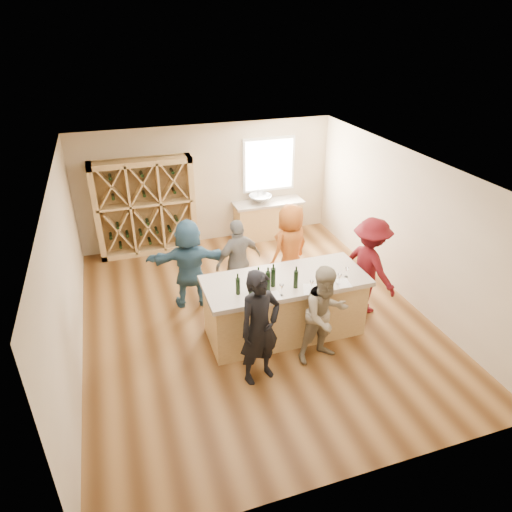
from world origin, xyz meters
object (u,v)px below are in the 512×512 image
object	(u,v)px
wine_rack	(145,208)
wine_bottle_d	(268,281)
person_near_left	(260,328)
tasting_counter_base	(285,308)
wine_bottle_a	(238,286)
wine_bottle_e	(273,277)
person_far_mid	(239,261)
wine_bottle_b	(251,287)
person_far_right	(290,248)
sink	(260,199)
wine_bottle_c	(258,280)
person_far_left	(190,264)
person_server	(369,266)
wine_bottle_f	(296,279)
person_near_right	(325,315)

from	to	relation	value
wine_rack	wine_bottle_d	world-z (taller)	wine_rack
wine_bottle_d	person_near_left	size ratio (longest dim) A/B	0.18
tasting_counter_base	wine_bottle_a	world-z (taller)	wine_bottle_a
wine_bottle_e	person_far_mid	bearing A→B (deg)	96.61
wine_bottle_b	person_far_right	xyz separation A→B (m)	(1.32, 1.64, -0.34)
person_far_mid	sink	bearing A→B (deg)	-134.05
wine_bottle_d	wine_bottle_e	distance (m)	0.14
wine_bottle_c	person_far_left	world-z (taller)	person_far_left
person_server	wine_bottle_f	distance (m)	1.74
wine_bottle_b	person_far_mid	size ratio (longest dim) A/B	0.19
wine_bottle_a	person_far_left	world-z (taller)	person_far_left
wine_bottle_a	wine_bottle_e	bearing A→B (deg)	4.49
wine_bottle_a	person_far_left	bearing A→B (deg)	106.46
person_far_left	person_far_mid	bearing A→B (deg)	-178.06
person_far_mid	wine_bottle_a	bearing A→B (deg)	56.66
wine_bottle_c	wine_rack	bearing A→B (deg)	108.38
person_far_left	wine_bottle_d	bearing A→B (deg)	130.24
tasting_counter_base	wine_bottle_a	size ratio (longest dim) A/B	9.28
wine_rack	wine_bottle_b	size ratio (longest dim) A/B	7.16
person_server	sink	bearing A→B (deg)	-0.92
wine_bottle_f	wine_bottle_b	bearing A→B (deg)	179.11
wine_bottle_d	person_far_mid	bearing A→B (deg)	91.84
person_near_right	wine_bottle_f	world-z (taller)	person_near_right
wine_rack	wine_bottle_f	bearing A→B (deg)	-65.41
person_far_left	person_server	bearing A→B (deg)	168.19
wine_rack	person_far_mid	size ratio (longest dim) A/B	1.32
sink	wine_bottle_c	bearing A→B (deg)	-109.18
person_server	person_far_right	size ratio (longest dim) A/B	1.03
person_near_right	person_far_mid	xyz separation A→B (m)	(-0.78, 2.08, 0.00)
wine_bottle_e	person_server	distance (m)	2.02
person_near_right	person_far_mid	size ratio (longest dim) A/B	1.00
wine_bottle_a	tasting_counter_base	bearing A→B (deg)	12.63
sink	wine_bottle_e	size ratio (longest dim) A/B	1.68
wine_bottle_f	person_near_right	bearing A→B (deg)	-60.42
wine_bottle_a	wine_bottle_d	bearing A→B (deg)	-3.95
person_far_right	wine_bottle_f	bearing A→B (deg)	48.03
wine_bottle_d	person_far_left	xyz separation A→B (m)	(-0.95, 1.63, -0.38)
wine_bottle_a	wine_bottle_d	world-z (taller)	wine_bottle_d
tasting_counter_base	person_far_right	xyz separation A→B (m)	(0.63, 1.35, 0.39)
person_near_right	wine_bottle_e	bearing A→B (deg)	124.62
wine_bottle_d	person_far_left	world-z (taller)	person_far_left
wine_bottle_a	person_far_right	xyz separation A→B (m)	(1.50, 1.54, -0.33)
wine_rack	wine_bottle_a	distance (m)	4.17
person_far_mid	wine_bottle_f	bearing A→B (deg)	90.34
person_far_left	wine_bottle_f	xyz separation A→B (m)	(1.39, -1.70, 0.37)
sink	wine_bottle_b	distance (m)	4.36
wine_bottle_b	person_server	bearing A→B (deg)	11.30
sink	wine_bottle_f	distance (m)	4.17
person_far_mid	person_far_left	size ratio (longest dim) A/B	0.96
person_near_left	person_near_right	world-z (taller)	person_near_left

